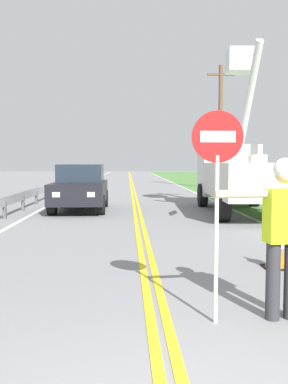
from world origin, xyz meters
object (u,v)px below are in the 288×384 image
(traffic_cone_lead, at_px, (276,248))
(stop_sign_paddle, at_px, (217,169))
(utility_bucket_truck, at_px, (239,172))
(oncoming_sedan_nearest, at_px, (80,188))
(utility_pole_mid, at_px, (220,125))
(flagger_worker, at_px, (282,228))

(traffic_cone_lead, bearing_deg, stop_sign_paddle, -123.08)
(stop_sign_paddle, bearing_deg, utility_bucket_truck, 73.65)
(utility_bucket_truck, bearing_deg, stop_sign_paddle, -106.35)
(oncoming_sedan_nearest, bearing_deg, stop_sign_paddle, -76.07)
(stop_sign_paddle, height_order, utility_pole_mid, utility_pole_mid)
(stop_sign_paddle, bearing_deg, flagger_worker, 6.59)
(utility_bucket_truck, distance_m, traffic_cone_lead, 8.18)
(utility_bucket_truck, bearing_deg, utility_pole_mid, 80.27)
(flagger_worker, relative_size, utility_bucket_truck, 0.27)
(oncoming_sedan_nearest, relative_size, utility_pole_mid, 0.50)
(flagger_worker, bearing_deg, stop_sign_paddle, -173.41)
(stop_sign_paddle, relative_size, traffic_cone_lead, 3.33)
(stop_sign_paddle, height_order, traffic_cone_lead, stop_sign_paddle)
(traffic_cone_lead, bearing_deg, flagger_worker, -108.56)
(utility_bucket_truck, relative_size, traffic_cone_lead, 9.83)
(stop_sign_paddle, relative_size, utility_bucket_truck, 0.34)
(stop_sign_paddle, relative_size, utility_pole_mid, 0.28)
(stop_sign_paddle, xyz_separation_m, utility_pole_mid, (5.26, 23.37, 2.58))
(traffic_cone_lead, bearing_deg, utility_bucket_truck, 79.31)
(stop_sign_paddle, xyz_separation_m, utility_bucket_truck, (3.02, 10.29, -0.28))
(utility_bucket_truck, height_order, utility_pole_mid, utility_pole_mid)
(utility_bucket_truck, relative_size, oncoming_sedan_nearest, 1.67)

